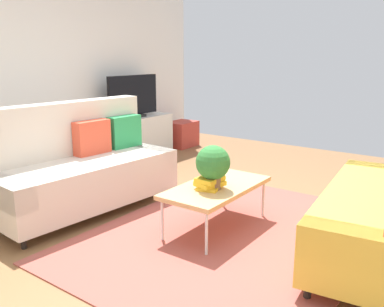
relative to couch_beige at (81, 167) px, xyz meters
The scene contains 16 objects.
ground_plane 1.49m from the couch_beige, 75.21° to the right, with size 7.68×7.68×0.00m, color brown.
wall_far 1.78m from the couch_beige, 75.77° to the left, with size 6.40×0.12×2.90m, color white.
area_rug 1.71m from the couch_beige, 78.58° to the right, with size 2.90×2.20×0.01m, color #9E4C42.
couch_beige is the anchor object (origin of this frame).
coffee_table 1.47m from the couch_beige, 75.12° to the right, with size 1.10×0.56×0.42m.
tv_console 2.19m from the couch_beige, 29.87° to the left, with size 1.40×0.44×0.64m, color silver.
tv 2.23m from the couch_beige, 29.42° to the left, with size 1.00×0.20×0.64m.
storage_trunk 3.16m from the couch_beige, 18.26° to the left, with size 0.52×0.40×0.44m, color #B2382D.
potted_plant 1.48m from the couch_beige, 79.20° to the right, with size 0.31×0.31×0.39m.
table_book_0 1.44m from the couch_beige, 79.12° to the right, with size 0.24×0.18×0.03m, color gold.
table_book_1 1.44m from the couch_beige, 79.12° to the right, with size 0.24×0.18×0.04m, color gold.
table_book_2 1.44m from the couch_beige, 79.12° to the right, with size 0.24×0.18×0.04m, color gold.
vase_0 1.76m from the couch_beige, 40.89° to the left, with size 0.09×0.09×0.17m, color #4C72B2.
bottle_0 1.83m from the couch_beige, 35.51° to the left, with size 0.05×0.05×0.18m, color #3359B2.
bottle_1 1.91m from the couch_beige, 33.67° to the left, with size 0.04×0.04×0.17m, color red.
bottle_2 1.99m from the couch_beige, 32.20° to the left, with size 0.05×0.05×0.20m, color red.
Camera 1 is at (-3.00, -1.97, 1.58)m, focal length 38.44 mm.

